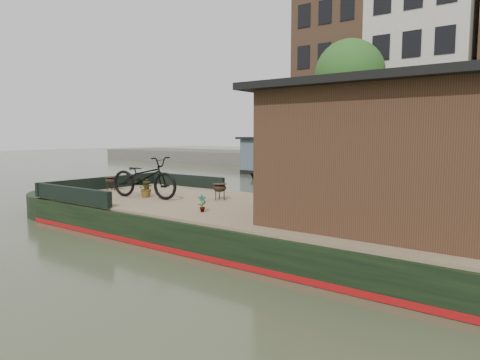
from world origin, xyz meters
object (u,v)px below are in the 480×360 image
Objects in this scene: brazier_rear at (111,184)px; dinghy at (286,173)px; cabin at (385,154)px; bicycle at (144,177)px; brazier_front at (220,192)px; potted_plant_a at (202,203)px.

dinghy is (-0.66, 10.76, -0.48)m from brazier_rear.
bicycle is at bearing -175.13° from cabin.
bicycle is at bearing -152.88° from brazier_front.
brazier_front is at bearing 7.07° from brazier_rear.
bicycle is 2.55m from potted_plant_a.
potted_plant_a reaches higher than dinghy.
dinghy is (-4.28, 10.31, -0.48)m from brazier_front.
bicycle is 4.92× the size of brazier_front.
bicycle is 5.08× the size of brazier_rear.
potted_plant_a is 4.49m from brazier_rear.
bicycle is at bearing 166.31° from potted_plant_a.
bicycle is 0.55× the size of dinghy.
dinghy is at bearing 127.95° from cabin.
brazier_rear reaches higher than potted_plant_a.
brazier_rear is 0.11× the size of dinghy.
bicycle is 5.49× the size of potted_plant_a.
dinghy is (-5.04, 11.78, -0.46)m from potted_plant_a.
bicycle is at bearing -12.40° from brazier_rear.
dinghy is at bearing 93.53° from brazier_rear.
cabin is 1.13× the size of dinghy.
potted_plant_a is at bearing -161.74° from cabin.
brazier_front is 1.03× the size of brazier_rear.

